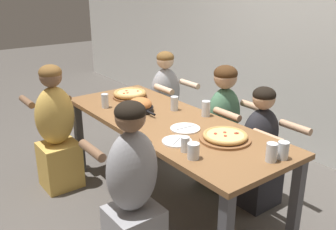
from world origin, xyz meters
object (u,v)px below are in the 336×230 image
drinking_glass_b (105,102)px  diner_near_midright (133,195)px  drinking_glass_g (185,144)px  diner_far_left (166,108)px  drinking_glass_d (206,109)px  pizza_board_main (225,137)px  diner_near_left (57,133)px  empty_plate_b (185,128)px  diner_far_midright (259,153)px  skillet_bowl (140,106)px  drinking_glass_e (193,152)px  drinking_glass_f (283,151)px  empty_plate_a (177,141)px  drinking_glass_a (271,154)px  diner_far_center (223,131)px  pizza_board_second (130,94)px  drinking_glass_c (174,104)px

drinking_glass_b → diner_near_midright: 1.16m
drinking_glass_g → diner_near_midright: 0.48m
diner_far_left → drinking_glass_d: bearing=72.6°
pizza_board_main → diner_near_midright: diner_near_midright is taller
drinking_glass_g → diner_near_left: bearing=-165.2°
empty_plate_b → diner_far_midright: diner_far_midright is taller
skillet_bowl → drinking_glass_e: skillet_bowl is taller
drinking_glass_f → diner_far_midright: diner_far_midright is taller
empty_plate_a → drinking_glass_b: 0.99m
pizza_board_main → skillet_bowl: (-0.89, -0.14, 0.03)m
drinking_glass_a → drinking_glass_f: (0.02, 0.09, 0.00)m
empty_plate_a → diner_near_left: (-1.25, -0.42, -0.24)m
empty_plate_a → diner_far_midright: 0.90m
drinking_glass_a → diner_far_center: size_ratio=0.11×
pizza_board_main → drinking_glass_a: size_ratio=3.01×
pizza_board_second → drinking_glass_d: drinking_glass_d is taller
pizza_board_second → drinking_glass_f: 1.73m
diner_near_midright → diner_far_left: (-1.33, 1.26, -0.02)m
diner_near_midright → drinking_glass_d: bearing=20.0°
skillet_bowl → diner_far_midright: diner_far_midright is taller
diner_far_midright → drinking_glass_d: bearing=-49.2°
drinking_glass_e → diner_near_midright: size_ratio=0.09×
drinking_glass_a → diner_far_left: diner_far_left is taller
drinking_glass_a → diner_far_left: 1.95m
pizza_board_main → drinking_glass_g: drinking_glass_g is taller
drinking_glass_f → diner_far_midright: size_ratio=0.11×
diner_far_center → diner_far_midright: size_ratio=1.09×
empty_plate_b → drinking_glass_f: 0.79m
drinking_glass_g → diner_near_midright: diner_near_midright is taller
drinking_glass_c → drinking_glass_f: drinking_glass_c is taller
pizza_board_second → empty_plate_a: 1.15m
skillet_bowl → empty_plate_a: bearing=-12.1°
pizza_board_second → drinking_glass_f: (1.73, 0.08, 0.02)m
diner_far_left → drinking_glass_a: bearing=73.6°
drinking_glass_a → pizza_board_second: bearing=179.9°
drinking_glass_g → pizza_board_second: bearing=164.6°
pizza_board_second → drinking_glass_c: (0.56, 0.12, 0.02)m
empty_plate_a → diner_near_midright: 0.49m
pizza_board_second → diner_near_midright: 1.41m
drinking_glass_d → drinking_glass_e: (0.54, -0.61, -0.02)m
drinking_glass_g → diner_near_midright: (-0.08, -0.37, -0.29)m
pizza_board_main → diner_far_left: size_ratio=0.32×
drinking_glass_d → pizza_board_main: bearing=-27.0°
drinking_glass_d → drinking_glass_f: drinking_glass_d is taller
pizza_board_second → drinking_glass_a: 1.71m
drinking_glass_e → drinking_glass_g: 0.12m
diner_far_center → drinking_glass_e: bearing=34.5°
pizza_board_main → skillet_bowl: 0.91m
empty_plate_a → empty_plate_b: size_ratio=0.93×
empty_plate_b → drinking_glass_d: bearing=110.9°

